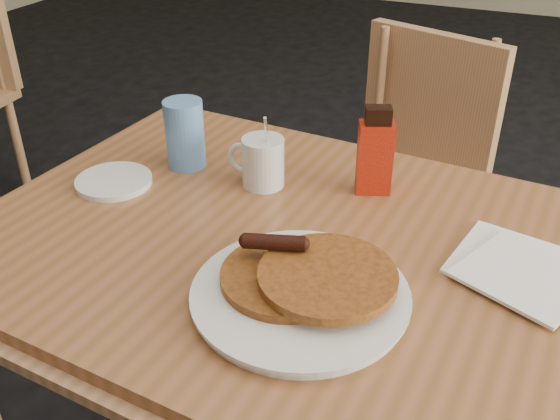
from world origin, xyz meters
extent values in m
cube|color=#935534|center=(0.06, 0.02, 0.73)|extent=(1.25, 0.89, 0.04)
cube|color=tan|center=(0.06, 0.02, 0.71)|extent=(1.29, 0.93, 0.02)
cube|color=tan|center=(0.08, 0.68, 0.43)|extent=(0.51, 0.51, 0.04)
cube|color=tan|center=(0.08, 0.86, 0.67)|extent=(0.39, 0.17, 0.44)
cylinder|color=tan|center=(-0.08, 0.52, 0.21)|extent=(0.04, 0.04, 0.41)
cylinder|color=tan|center=(0.25, 0.84, 0.21)|extent=(0.04, 0.04, 0.41)
cylinder|color=tan|center=(-1.55, 0.90, 0.22)|extent=(0.04, 0.04, 0.43)
cylinder|color=silver|center=(0.09, -0.12, 0.76)|extent=(0.31, 0.31, 0.02)
cylinder|color=silver|center=(0.09, -0.12, 0.77)|extent=(0.32, 0.32, 0.01)
cylinder|color=brown|center=(0.06, -0.11, 0.78)|extent=(0.20, 0.20, 0.01)
cylinder|color=brown|center=(0.12, -0.10, 0.79)|extent=(0.20, 0.20, 0.01)
cylinder|color=black|center=(0.03, -0.08, 0.81)|extent=(0.10, 0.05, 0.02)
cylinder|color=silver|center=(-0.11, 0.18, 0.80)|extent=(0.08, 0.08, 0.10)
torus|color=silver|center=(-0.15, 0.18, 0.80)|extent=(0.07, 0.01, 0.07)
cylinder|color=black|center=(-0.11, 0.18, 0.84)|extent=(0.07, 0.07, 0.01)
cylinder|color=silver|center=(-0.09, 0.18, 0.83)|extent=(0.01, 0.05, 0.14)
cube|color=maroon|center=(0.10, 0.24, 0.82)|extent=(0.08, 0.06, 0.14)
cube|color=black|center=(0.10, 0.24, 0.91)|extent=(0.05, 0.05, 0.03)
cube|color=white|center=(0.37, 0.10, 0.75)|extent=(0.21, 0.21, 0.01)
cube|color=white|center=(0.39, 0.06, 0.76)|extent=(0.23, 0.23, 0.01)
cylinder|color=#568ACA|center=(-0.29, 0.19, 0.82)|extent=(0.09, 0.09, 0.14)
cylinder|color=silver|center=(-0.38, 0.06, 0.76)|extent=(0.18, 0.18, 0.01)
camera|label=1|loc=(0.35, -0.79, 1.34)|focal=40.00mm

